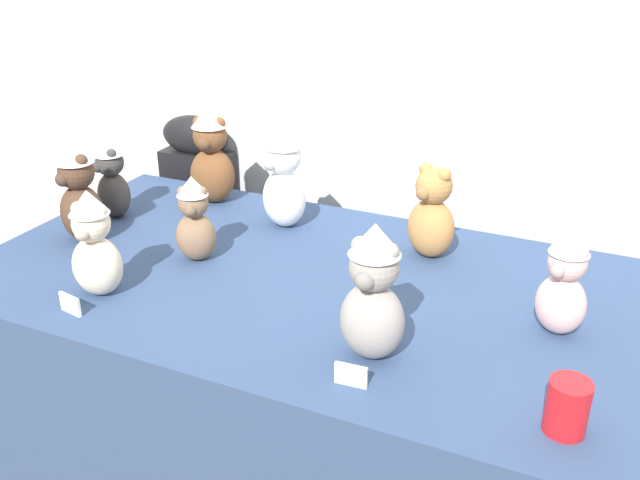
{
  "coord_description": "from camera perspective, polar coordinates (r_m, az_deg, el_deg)",
  "views": [
    {
      "loc": [
        0.66,
        -1.22,
        1.61
      ],
      "look_at": [
        0.0,
        0.25,
        0.86
      ],
      "focal_mm": 38.4,
      "sensor_mm": 36.0,
      "label": 1
    }
  ],
  "objects": [
    {
      "name": "name_card_front_left",
      "position": [
        1.44,
        2.6,
        -11.19
      ],
      "size": [
        0.07,
        0.01,
        0.05
      ],
      "primitive_type": "cube",
      "rotation": [
        0.0,
        0.0,
        0.07
      ],
      "color": "white",
      "rests_on": "display_table"
    },
    {
      "name": "name_card_front_middle",
      "position": [
        1.78,
        -20.1,
        -5.05
      ],
      "size": [
        0.07,
        0.02,
        0.05
      ],
      "primitive_type": "cube",
      "rotation": [
        0.0,
        0.0,
        -0.18
      ],
      "color": "white",
      "rests_on": "display_table"
    },
    {
      "name": "display_table",
      "position": [
        2.03,
        0.0,
        -12.59
      ],
      "size": [
        1.92,
        0.99,
        0.74
      ],
      "primitive_type": "cube",
      "color": "navy",
      "rests_on": "ground_plane"
    },
    {
      "name": "teddy_bear_cocoa",
      "position": [
        2.12,
        -19.43,
        3.74
      ],
      "size": [
        0.17,
        0.15,
        0.31
      ],
      "rotation": [
        0.0,
        0.0,
        -0.26
      ],
      "color": "#4C3323",
      "rests_on": "display_table"
    },
    {
      "name": "teddy_bear_snow",
      "position": [
        2.11,
        -3.06,
        5.2
      ],
      "size": [
        0.19,
        0.18,
        0.33
      ],
      "rotation": [
        0.0,
        0.0,
        -0.45
      ],
      "color": "white",
      "rests_on": "display_table"
    },
    {
      "name": "teddy_bear_chestnut",
      "position": [
        2.32,
        -9.05,
        6.95
      ],
      "size": [
        0.17,
        0.15,
        0.33
      ],
      "rotation": [
        0.0,
        0.0,
        0.19
      ],
      "color": "brown",
      "rests_on": "display_table"
    },
    {
      "name": "instrument_case",
      "position": [
        2.8,
        -9.73,
        0.8
      ],
      "size": [
        0.28,
        0.13,
        0.95
      ],
      "rotation": [
        0.0,
        0.0,
        0.03
      ],
      "color": "black",
      "rests_on": "ground_plane"
    },
    {
      "name": "teddy_bear_mocha",
      "position": [
        1.93,
        -10.41,
        1.66
      ],
      "size": [
        0.14,
        0.13,
        0.25
      ],
      "rotation": [
        0.0,
        0.0,
        0.37
      ],
      "color": "#7F6047",
      "rests_on": "display_table"
    },
    {
      "name": "teddy_bear_cream",
      "position": [
        1.8,
        -18.3,
        -0.38
      ],
      "size": [
        0.15,
        0.13,
        0.28
      ],
      "rotation": [
        0.0,
        0.0,
        0.19
      ],
      "color": "beige",
      "rests_on": "display_table"
    },
    {
      "name": "teddy_bear_caramel",
      "position": [
        1.94,
        9.29,
        2.08
      ],
      "size": [
        0.17,
        0.16,
        0.27
      ],
      "rotation": [
        0.0,
        0.0,
        -0.41
      ],
      "color": "#B27A42",
      "rests_on": "display_table"
    },
    {
      "name": "teddy_bear_blush",
      "position": [
        1.65,
        19.65,
        -3.43
      ],
      "size": [
        0.15,
        0.14,
        0.26
      ],
      "rotation": [
        0.0,
        0.0,
        -0.43
      ],
      "color": "beige",
      "rests_on": "display_table"
    },
    {
      "name": "teddy_bear_ash",
      "position": [
        1.46,
        4.43,
        -4.52
      ],
      "size": [
        0.15,
        0.13,
        0.32
      ],
      "rotation": [
        0.0,
        0.0,
        -0.06
      ],
      "color": "gray",
      "rests_on": "display_table"
    },
    {
      "name": "wall_back",
      "position": [
        2.33,
        7.93,
        17.14
      ],
      "size": [
        7.0,
        0.08,
        2.6
      ],
      "primitive_type": "cube",
      "color": "silver",
      "rests_on": "ground_plane"
    },
    {
      "name": "party_cup_red",
      "position": [
        1.39,
        19.91,
        -12.94
      ],
      "size": [
        0.08,
        0.08,
        0.11
      ],
      "primitive_type": "cylinder",
      "color": "red",
      "rests_on": "display_table"
    },
    {
      "name": "teddy_bear_charcoal",
      "position": [
        2.28,
        -16.97,
        4.92
      ],
      "size": [
        0.16,
        0.15,
        0.27
      ],
      "rotation": [
        0.0,
        0.0,
        -0.55
      ],
      "color": "#383533",
      "rests_on": "display_table"
    }
  ]
}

